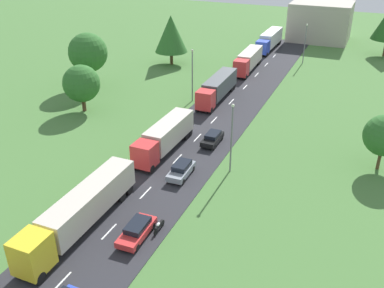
{
  "coord_description": "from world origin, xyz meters",
  "views": [
    {
      "loc": [
        19.12,
        -9.06,
        24.87
      ],
      "look_at": [
        1.22,
        32.72,
        1.58
      ],
      "focal_mm": 40.43,
      "sensor_mm": 36.0,
      "label": 1
    }
  ],
  "objects_px": {
    "truck_second": "(165,136)",
    "truck_lead": "(80,210)",
    "car_fourth": "(212,138)",
    "car_third": "(181,170)",
    "truck_third": "(218,87)",
    "truck_fifth": "(270,40)",
    "lamppost_third": "(192,73)",
    "tree_elm": "(88,53)",
    "motorcycle_courier": "(159,226)",
    "car_second": "(137,230)",
    "distant_building": "(320,21)",
    "lamppost_second": "(232,135)",
    "tree_birch": "(81,84)",
    "lamppost_fourth": "(305,41)",
    "truck_fourth": "(248,60)",
    "tree_ash": "(171,34)"
  },
  "relations": [
    {
      "from": "truck_second",
      "to": "truck_lead",
      "type": "bearing_deg",
      "value": -90.76
    },
    {
      "from": "car_fourth",
      "to": "car_third",
      "type": "bearing_deg",
      "value": -92.19
    },
    {
      "from": "truck_third",
      "to": "car_third",
      "type": "xyz_separation_m",
      "value": [
        4.42,
        -23.41,
        -1.2
      ]
    },
    {
      "from": "truck_lead",
      "to": "car_third",
      "type": "distance_m",
      "value": 12.73
    },
    {
      "from": "truck_fifth",
      "to": "lamppost_third",
      "type": "height_order",
      "value": "lamppost_third"
    },
    {
      "from": "tree_elm",
      "to": "truck_fifth",
      "type": "bearing_deg",
      "value": 59.01
    },
    {
      "from": "motorcycle_courier",
      "to": "truck_second",
      "type": "bearing_deg",
      "value": 114.32
    },
    {
      "from": "truck_second",
      "to": "truck_third",
      "type": "height_order",
      "value": "truck_third"
    },
    {
      "from": "car_second",
      "to": "distant_building",
      "type": "bearing_deg",
      "value": 87.56
    },
    {
      "from": "car_second",
      "to": "lamppost_third",
      "type": "relative_size",
      "value": 0.57
    },
    {
      "from": "truck_third",
      "to": "car_second",
      "type": "xyz_separation_m",
      "value": [
        5.13,
        -34.39,
        -1.24
      ]
    },
    {
      "from": "lamppost_second",
      "to": "tree_birch",
      "type": "bearing_deg",
      "value": 162.34
    },
    {
      "from": "truck_second",
      "to": "motorcycle_courier",
      "type": "distance_m",
      "value": 15.47
    },
    {
      "from": "truck_fifth",
      "to": "lamppost_fourth",
      "type": "bearing_deg",
      "value": -41.01
    },
    {
      "from": "truck_lead",
      "to": "tree_elm",
      "type": "xyz_separation_m",
      "value": [
        -21.56,
        32.31,
        3.87
      ]
    },
    {
      "from": "truck_third",
      "to": "truck_fifth",
      "type": "relative_size",
      "value": 0.95
    },
    {
      "from": "truck_third",
      "to": "truck_fourth",
      "type": "height_order",
      "value": "truck_fourth"
    },
    {
      "from": "truck_third",
      "to": "tree_ash",
      "type": "xyz_separation_m",
      "value": [
        -14.92,
        14.52,
        3.93
      ]
    },
    {
      "from": "truck_second",
      "to": "motorcycle_courier",
      "type": "bearing_deg",
      "value": -65.68
    },
    {
      "from": "truck_lead",
      "to": "distant_building",
      "type": "xyz_separation_m",
      "value": [
        8.65,
        81.59,
        2.25
      ]
    },
    {
      "from": "truck_fifth",
      "to": "motorcycle_courier",
      "type": "xyz_separation_m",
      "value": [
        6.49,
        -65.86,
        -1.62
      ]
    },
    {
      "from": "truck_second",
      "to": "truck_third",
      "type": "distance_m",
      "value": 18.78
    },
    {
      "from": "truck_fourth",
      "to": "tree_birch",
      "type": "bearing_deg",
      "value": -120.3
    },
    {
      "from": "car_third",
      "to": "car_fourth",
      "type": "relative_size",
      "value": 1.05
    },
    {
      "from": "truck_second",
      "to": "car_fourth",
      "type": "bearing_deg",
      "value": 41.71
    },
    {
      "from": "tree_birch",
      "to": "tree_elm",
      "type": "height_order",
      "value": "tree_elm"
    },
    {
      "from": "truck_lead",
      "to": "truck_second",
      "type": "height_order",
      "value": "truck_lead"
    },
    {
      "from": "lamppost_fourth",
      "to": "lamppost_third",
      "type": "bearing_deg",
      "value": -113.84
    },
    {
      "from": "truck_lead",
      "to": "motorcycle_courier",
      "type": "distance_m",
      "value": 7.17
    },
    {
      "from": "car_fourth",
      "to": "truck_lead",
      "type": "bearing_deg",
      "value": -103.2
    },
    {
      "from": "distant_building",
      "to": "car_fourth",
      "type": "bearing_deg",
      "value": -93.58
    },
    {
      "from": "lamppost_fourth",
      "to": "tree_elm",
      "type": "relative_size",
      "value": 0.84
    },
    {
      "from": "motorcycle_courier",
      "to": "lamppost_third",
      "type": "bearing_deg",
      "value": 107.82
    },
    {
      "from": "truck_fourth",
      "to": "lamppost_second",
      "type": "xyz_separation_m",
      "value": [
        8.85,
        -36.6,
        2.45
      ]
    },
    {
      "from": "truck_second",
      "to": "tree_elm",
      "type": "height_order",
      "value": "tree_elm"
    },
    {
      "from": "truck_fifth",
      "to": "tree_ash",
      "type": "relative_size",
      "value": 1.42
    },
    {
      "from": "tree_elm",
      "to": "distant_building",
      "type": "distance_m",
      "value": 57.82
    },
    {
      "from": "truck_second",
      "to": "lamppost_fourth",
      "type": "relative_size",
      "value": 1.53
    },
    {
      "from": "car_second",
      "to": "truck_second",
      "type": "bearing_deg",
      "value": 107.72
    },
    {
      "from": "truck_fourth",
      "to": "car_third",
      "type": "distance_m",
      "value": 40.11
    },
    {
      "from": "lamppost_fourth",
      "to": "tree_ash",
      "type": "xyz_separation_m",
      "value": [
        -23.67,
        -10.92,
        1.66
      ]
    },
    {
      "from": "lamppost_second",
      "to": "lamppost_fourth",
      "type": "relative_size",
      "value": 1.05
    },
    {
      "from": "tree_elm",
      "to": "motorcycle_courier",
      "type": "bearing_deg",
      "value": -46.73
    },
    {
      "from": "truck_fourth",
      "to": "lamppost_fourth",
      "type": "xyz_separation_m",
      "value": [
        8.65,
        8.99,
        2.25
      ]
    },
    {
      "from": "truck_fourth",
      "to": "motorcycle_courier",
      "type": "height_order",
      "value": "truck_fourth"
    },
    {
      "from": "lamppost_second",
      "to": "lamppost_third",
      "type": "height_order",
      "value": "lamppost_third"
    },
    {
      "from": "truck_fifth",
      "to": "truck_third",
      "type": "bearing_deg",
      "value": -89.98
    },
    {
      "from": "car_third",
      "to": "lamppost_third",
      "type": "distance_m",
      "value": 23.04
    },
    {
      "from": "car_fourth",
      "to": "lamppost_fourth",
      "type": "height_order",
      "value": "lamppost_fourth"
    },
    {
      "from": "lamppost_fourth",
      "to": "tree_ash",
      "type": "bearing_deg",
      "value": -155.24
    }
  ]
}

